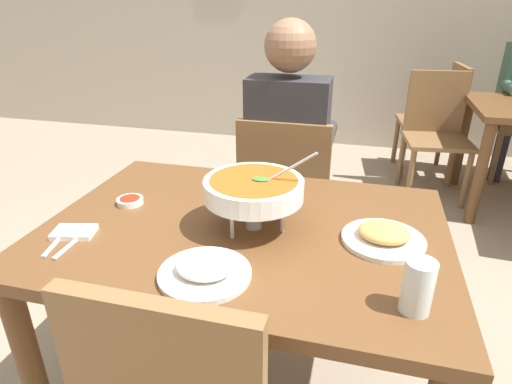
# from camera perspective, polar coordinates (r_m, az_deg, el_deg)

# --- Properties ---
(dining_table_main) EXTENTS (1.24, 0.88, 0.73)m
(dining_table_main) POSITION_cam_1_polar(r_m,az_deg,el_deg) (1.40, -1.56, -8.37)
(dining_table_main) COLOR brown
(dining_table_main) RESTS_ON ground_plane
(chair_diner_main) EXTENTS (0.44, 0.44, 0.90)m
(chair_diner_main) POSITION_cam_1_polar(r_m,az_deg,el_deg) (2.07, 4.01, -0.44)
(chair_diner_main) COLOR brown
(chair_diner_main) RESTS_ON ground_plane
(diner_main) EXTENTS (0.40, 0.45, 1.31)m
(diner_main) POSITION_cam_1_polar(r_m,az_deg,el_deg) (2.02, 4.38, 6.03)
(diner_main) COLOR #2D2D38
(diner_main) RESTS_ON ground_plane
(curry_bowl) EXTENTS (0.33, 0.30, 0.26)m
(curry_bowl) POSITION_cam_1_polar(r_m,az_deg,el_deg) (1.27, -0.32, 0.35)
(curry_bowl) COLOR silver
(curry_bowl) RESTS_ON dining_table_main
(rice_plate) EXTENTS (0.24, 0.24, 0.06)m
(rice_plate) POSITION_cam_1_polar(r_m,az_deg,el_deg) (1.11, -6.88, -10.26)
(rice_plate) COLOR white
(rice_plate) RESTS_ON dining_table_main
(appetizer_plate) EXTENTS (0.24, 0.24, 0.06)m
(appetizer_plate) POSITION_cam_1_polar(r_m,az_deg,el_deg) (1.30, 16.66, -5.65)
(appetizer_plate) COLOR white
(appetizer_plate) RESTS_ON dining_table_main
(sauce_dish) EXTENTS (0.09, 0.09, 0.02)m
(sauce_dish) POSITION_cam_1_polar(r_m,az_deg,el_deg) (1.54, -16.45, -1.13)
(sauce_dish) COLOR white
(sauce_dish) RESTS_ON dining_table_main
(napkin_folded) EXTENTS (0.13, 0.11, 0.02)m
(napkin_folded) POSITION_cam_1_polar(r_m,az_deg,el_deg) (1.40, -23.09, -4.96)
(napkin_folded) COLOR white
(napkin_folded) RESTS_ON dining_table_main
(fork_utensil) EXTENTS (0.05, 0.17, 0.01)m
(fork_utensil) POSITION_cam_1_polar(r_m,az_deg,el_deg) (1.38, -24.94, -5.93)
(fork_utensil) COLOR silver
(fork_utensil) RESTS_ON dining_table_main
(spoon_utensil) EXTENTS (0.02, 0.17, 0.01)m
(spoon_utensil) POSITION_cam_1_polar(r_m,az_deg,el_deg) (1.35, -23.27, -6.28)
(spoon_utensil) COLOR silver
(spoon_utensil) RESTS_ON dining_table_main
(drink_glass) EXTENTS (0.07, 0.07, 0.13)m
(drink_glass) POSITION_cam_1_polar(r_m,az_deg,el_deg) (1.04, 20.71, -12.03)
(drink_glass) COLOR silver
(drink_glass) RESTS_ON dining_table_main
(chair_bg_right) EXTENTS (0.49, 0.49, 0.90)m
(chair_bg_right) POSITION_cam_1_polar(r_m,az_deg,el_deg) (3.45, 22.85, 7.98)
(chair_bg_right) COLOR brown
(chair_bg_right) RESTS_ON ground_plane
(chair_bg_window) EXTENTS (0.49, 0.49, 0.90)m
(chair_bg_window) POSITION_cam_1_polar(r_m,az_deg,el_deg) (3.86, 23.34, 9.54)
(chair_bg_window) COLOR brown
(chair_bg_window) RESTS_ON ground_plane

